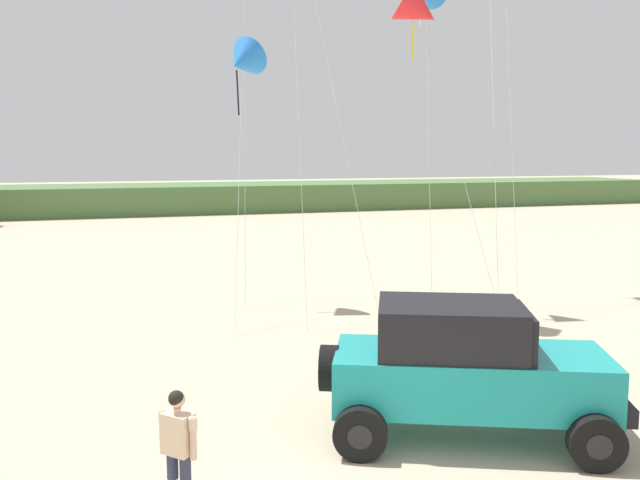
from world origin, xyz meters
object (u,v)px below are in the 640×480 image
jeep (466,367)px  kite_yellow_diamond (418,10)px  person_watching (178,445)px  kite_blue_swept (242,61)px

jeep → kite_yellow_diamond: (2.88, 7.88, 7.30)m
person_watching → kite_blue_swept: size_ratio=0.20×
kite_yellow_diamond → kite_blue_swept: (-4.17, 3.24, -1.12)m
jeep → person_watching: (-4.79, -1.01, -0.26)m
kite_yellow_diamond → kite_blue_swept: 5.39m
kite_yellow_diamond → person_watching: bearing=-130.8°
jeep → kite_yellow_diamond: bearing=69.9°
person_watching → kite_yellow_diamond: 13.96m
person_watching → kite_blue_swept: bearing=73.9°
person_watching → kite_blue_swept: (3.50, 12.12, 6.45)m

